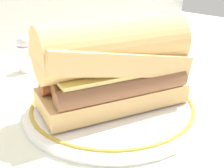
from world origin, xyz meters
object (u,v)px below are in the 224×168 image
Objects in this scene: plate at (112,107)px; salt_shaker at (25,54)px; butter_knife at (117,61)px; sausage_sandwich at (112,63)px.

plate is 3.60× the size of salt_shaker.
plate is 0.21m from butter_knife.
plate is 0.24m from salt_shaker.
sausage_sandwich is at bearing -140.01° from butter_knife.
sausage_sandwich is 3.17× the size of salt_shaker.
plate is 1.14× the size of sausage_sandwich.
salt_shaker is 0.52× the size of butter_knife.
butter_knife is at bearing -33.36° from salt_shaker.
salt_shaker is at bearing 109.18° from sausage_sandwich.
butter_knife is at bearing 39.99° from plate.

